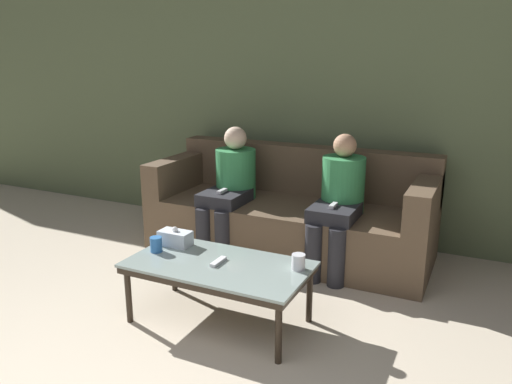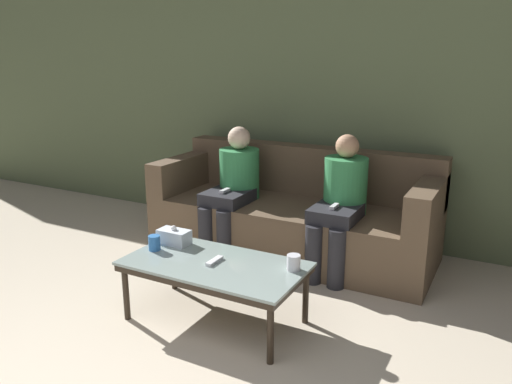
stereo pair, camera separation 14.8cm
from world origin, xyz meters
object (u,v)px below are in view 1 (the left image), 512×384
Objects in this scene: couch at (291,215)px; coffee_table at (218,269)px; cup_near_right at (298,262)px; tissue_box at (175,238)px; seated_person_mid_left at (339,198)px; cup_near_left at (156,244)px; seated_person_left_end at (230,185)px; game_remote at (218,262)px.

coffee_table is at bearing -87.98° from couch.
tissue_box reaches higher than cup_near_right.
seated_person_mid_left is (0.43, 1.13, 0.22)m from coffee_table.
coffee_table is at bearing -165.21° from cup_near_right.
cup_near_left is 0.09× the size of seated_person_left_end.
cup_near_right is at bearing 14.79° from coffee_table.
coffee_table is 1.26m from seated_person_left_end.
cup_near_right reaches higher than coffee_table.
coffee_table is (0.05, -1.34, 0.04)m from couch.
seated_person_left_end is (-0.11, 0.99, 0.13)m from tissue_box.
tissue_box is at bearing 161.20° from coffee_table.
coffee_table is 7.56× the size of game_remote.
tissue_box is at bearing -130.75° from seated_person_mid_left.
seated_person_mid_left is at bearing 51.89° from cup_near_left.
cup_near_right is 0.09× the size of seated_person_mid_left.
cup_near_right is 0.64× the size of game_remote.
seated_person_mid_left is (0.85, 0.98, 0.13)m from tissue_box.
cup_near_right is 0.90m from tissue_box.
couch is 2.09× the size of coffee_table.
seated_person_mid_left is at bearing 69.06° from game_remote.
cup_near_right is at bearing -66.40° from couch.
tissue_box reaches higher than coffee_table.
seated_person_mid_left is (0.96, -0.00, -0.00)m from seated_person_left_end.
couch reaches higher than cup_near_right.
couch is 2.21× the size of seated_person_left_end.
cup_near_left is 0.09× the size of seated_person_mid_left.
cup_near_left reaches higher than coffee_table.
seated_person_left_end is (-0.53, 1.13, 0.17)m from game_remote.
cup_near_left is 1.45m from seated_person_mid_left.
coffee_table is 11.75× the size of cup_near_right.
couch is 15.81× the size of game_remote.
game_remote is at bearing -110.94° from seated_person_mid_left.
cup_near_left is at bearing -86.82° from seated_person_left_end.
game_remote is (-0.00, 0.00, 0.05)m from coffee_table.
seated_person_mid_left reaches higher than tissue_box.
cup_near_right is (0.53, -1.21, 0.13)m from couch.
tissue_box is at bearing 73.71° from cup_near_left.
game_remote is (-0.48, -0.13, -0.04)m from cup_near_right.
seated_person_mid_left reaches higher than seated_person_left_end.
tissue_box is 1.47× the size of game_remote.
couch is at bearing 72.86° from tissue_box.
seated_person_mid_left is at bearing -0.14° from seated_person_left_end.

